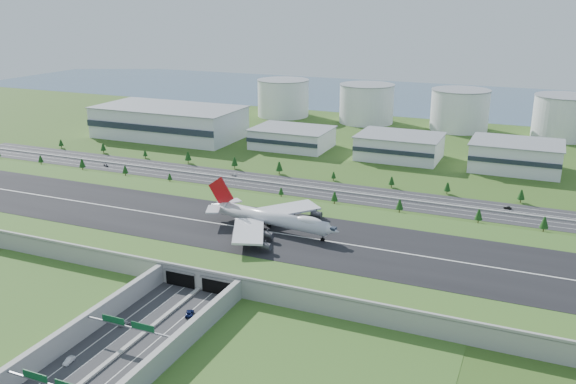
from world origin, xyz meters
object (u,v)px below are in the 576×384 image
at_px(fuel_tank_a, 283,98).
at_px(car_0, 124,323).
at_px(car_2, 190,313).
at_px(car_5, 508,208).
at_px(car_1, 69,360).
at_px(car_4, 106,165).
at_px(car_7, 233,175).
at_px(boeing_747, 272,218).

xyz_separation_m(fuel_tank_a, car_0, (109.92, -394.93, -16.62)).
distance_m(car_2, car_5, 198.46).
relative_size(car_1, car_4, 1.06).
relative_size(fuel_tank_a, car_7, 10.97).
height_order(car_2, car_5, car_2).
distance_m(car_1, car_2, 46.00).
bearing_deg(car_1, car_7, 96.29).
bearing_deg(car_5, boeing_747, -36.62).
relative_size(car_0, car_4, 0.97).
bearing_deg(car_0, car_1, -69.30).
height_order(car_4, car_5, car_4).
relative_size(fuel_tank_a, car_2, 8.32).
bearing_deg(fuel_tank_a, car_7, -75.19).
bearing_deg(car_4, car_2, -108.49).
distance_m(fuel_tank_a, car_2, 400.70).
height_order(car_1, car_4, car_1).
relative_size(car_1, car_2, 0.82).
bearing_deg(fuel_tank_a, car_4, -99.63).
height_order(car_4, car_7, car_4).
bearing_deg(car_5, car_7, -81.46).
relative_size(car_0, car_5, 1.03).
bearing_deg(car_1, car_5, 53.18).
distance_m(boeing_747, car_7, 123.29).
relative_size(fuel_tank_a, car_0, 11.15).
distance_m(car_2, car_4, 227.78).
bearing_deg(car_1, car_0, 78.80).
bearing_deg(car_5, car_4, -78.58).
xyz_separation_m(car_0, car_4, (-147.77, 171.97, 0.03)).
xyz_separation_m(car_2, car_5, (99.37, 171.78, -0.12)).
height_order(car_1, car_2, car_2).
distance_m(car_2, car_7, 185.27).
bearing_deg(car_7, fuel_tank_a, -141.30).
relative_size(car_2, car_7, 1.32).
bearing_deg(car_4, boeing_747, -92.03).
distance_m(car_0, car_5, 220.87).
distance_m(car_1, car_7, 218.80).
xyz_separation_m(car_0, car_5, (117.12, 187.26, -0.05)).
relative_size(fuel_tank_a, boeing_747, 0.70).
bearing_deg(fuel_tank_a, car_0, -74.45).
bearing_deg(fuel_tank_a, boeing_747, -67.35).
height_order(boeing_747, car_1, boeing_747).
height_order(boeing_747, car_4, boeing_747).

